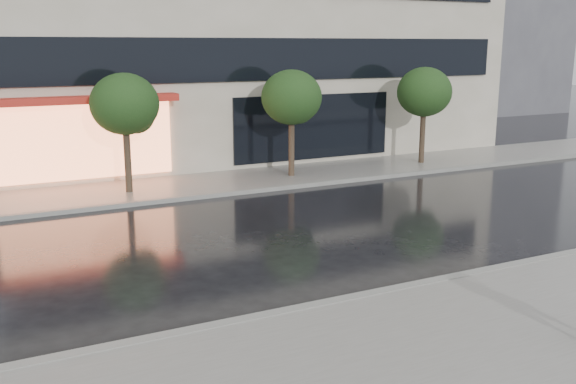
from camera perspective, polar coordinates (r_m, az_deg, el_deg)
ground at (r=14.02m, az=8.05°, el=-7.40°), size 120.00×120.00×0.00m
sidewalk_near at (r=11.69m, az=17.33°, el=-11.83°), size 60.00×4.50×0.12m
sidewalk_far at (r=22.83m, az=-6.70°, el=0.77°), size 60.00×3.50×0.12m
curb_near at (r=13.24m, az=10.54°, el=-8.41°), size 60.00×0.25×0.14m
curb_far at (r=21.23m, az=-5.07°, el=-0.09°), size 60.00×0.25×0.14m
bg_building_right at (r=51.38m, az=14.75°, el=16.07°), size 12.00×12.00×16.00m
tree_mid_west at (r=21.38m, az=-14.18°, el=7.40°), size 2.20×2.20×3.99m
tree_mid_east at (r=23.43m, az=0.41°, el=8.24°), size 2.20×2.20×3.99m
tree_far_east at (r=26.70m, az=12.08°, el=8.54°), size 2.20×2.20×3.99m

